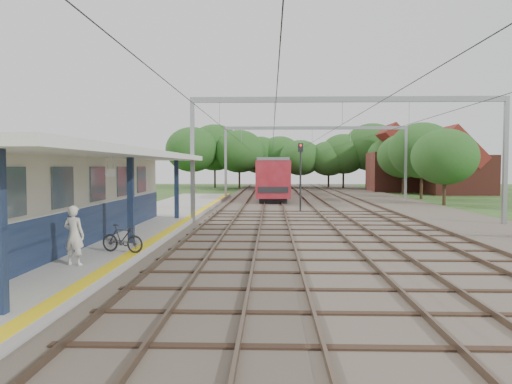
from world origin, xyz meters
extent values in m
plane|color=#2D4C1E|center=(0.00, 0.00, 0.00)|extent=(160.00, 160.00, 0.00)
cube|color=#473D33|center=(4.00, 30.00, 0.05)|extent=(18.00, 90.00, 0.10)
cube|color=gray|center=(-7.50, 14.00, 0.17)|extent=(5.00, 52.00, 0.35)
cube|color=yellow|center=(-5.25, 14.00, 0.35)|extent=(0.45, 52.00, 0.01)
cube|color=beige|center=(-8.90, 7.00, 2.05)|extent=(3.20, 18.00, 3.40)
cube|color=#111D37|center=(-7.28, 7.00, 1.05)|extent=(0.06, 18.00, 1.40)
cube|color=slate|center=(-7.27, 7.00, 2.55)|extent=(0.05, 16.00, 1.30)
cube|color=#111D37|center=(-5.90, 6.00, 1.95)|extent=(0.22, 0.22, 3.20)
cube|color=#111D37|center=(-5.90, 15.00, 1.95)|extent=(0.22, 0.22, 3.20)
cube|color=silver|center=(-7.80, 6.00, 3.67)|extent=(6.40, 20.00, 0.24)
cube|color=white|center=(-6.00, 4.00, 3.00)|extent=(0.06, 0.85, 0.26)
cube|color=brown|center=(-4.22, 30.00, 0.17)|extent=(0.07, 88.00, 0.15)
cube|color=brown|center=(-2.78, 30.00, 0.17)|extent=(0.07, 88.00, 0.15)
cube|color=brown|center=(-1.22, 30.00, 0.17)|extent=(0.07, 88.00, 0.15)
cube|color=brown|center=(0.22, 30.00, 0.17)|extent=(0.07, 88.00, 0.15)
cube|color=brown|center=(2.48, 30.00, 0.17)|extent=(0.07, 88.00, 0.15)
cube|color=brown|center=(3.92, 30.00, 0.17)|extent=(0.07, 88.00, 0.15)
cube|color=brown|center=(6.08, 30.00, 0.17)|extent=(0.07, 88.00, 0.15)
cube|color=brown|center=(7.52, 30.00, 0.17)|extent=(0.07, 88.00, 0.15)
cube|color=gray|center=(-5.00, 15.00, 3.50)|extent=(0.22, 0.22, 7.00)
cube|color=gray|center=(12.00, 15.00, 3.50)|extent=(0.22, 0.22, 7.00)
cube|color=gray|center=(3.50, 15.00, 6.85)|extent=(17.00, 0.20, 0.30)
cube|color=gray|center=(-5.00, 35.00, 3.50)|extent=(0.22, 0.22, 7.00)
cube|color=gray|center=(12.00, 35.00, 3.50)|extent=(0.22, 0.22, 7.00)
cube|color=gray|center=(3.50, 35.00, 6.85)|extent=(17.00, 0.20, 0.30)
cylinder|color=black|center=(-3.50, 30.00, 5.50)|extent=(0.02, 88.00, 0.02)
cylinder|color=black|center=(-0.50, 30.00, 5.50)|extent=(0.02, 88.00, 0.02)
cylinder|color=black|center=(3.20, 30.00, 5.50)|extent=(0.02, 88.00, 0.02)
cylinder|color=black|center=(6.80, 30.00, 5.50)|extent=(0.02, 88.00, 0.02)
cylinder|color=#382619|center=(-10.00, 61.00, 1.44)|extent=(0.28, 0.28, 2.88)
ellipsoid|color=#234C1B|center=(-10.00, 61.00, 4.96)|extent=(6.72, 6.72, 5.76)
cylinder|color=#382619|center=(-4.00, 63.00, 1.26)|extent=(0.28, 0.28, 2.52)
ellipsoid|color=#234C1B|center=(-4.00, 63.00, 4.34)|extent=(5.88, 5.88, 5.04)
cylinder|color=#382619|center=(2.00, 60.00, 1.62)|extent=(0.28, 0.28, 3.24)
ellipsoid|color=#234C1B|center=(2.00, 60.00, 5.58)|extent=(7.56, 7.56, 6.48)
cylinder|color=#382619|center=(8.00, 62.00, 1.35)|extent=(0.28, 0.28, 2.70)
ellipsoid|color=#234C1B|center=(8.00, 62.00, 4.65)|extent=(6.30, 6.30, 5.40)
cylinder|color=#382619|center=(14.50, 38.00, 1.26)|extent=(0.28, 0.28, 2.52)
ellipsoid|color=#234C1B|center=(14.50, 38.00, 4.34)|extent=(5.88, 5.88, 5.04)
cylinder|color=#382619|center=(15.00, 54.00, 1.44)|extent=(0.28, 0.28, 2.88)
ellipsoid|color=#234C1B|center=(15.00, 54.00, 4.96)|extent=(6.72, 6.72, 5.76)
cube|color=brown|center=(21.00, 46.00, 2.25)|extent=(7.00, 6.00, 4.50)
cube|color=maroon|center=(21.00, 46.00, 5.40)|extent=(4.99, 6.12, 4.99)
cube|color=brown|center=(16.00, 52.00, 2.50)|extent=(8.00, 6.00, 5.00)
cube|color=maroon|center=(16.00, 52.00, 5.90)|extent=(5.52, 6.12, 5.52)
imported|color=beige|center=(-6.37, 1.78, 1.22)|extent=(0.71, 0.54, 1.74)
imported|color=black|center=(-5.60, 3.90, 0.82)|extent=(1.61, 0.87, 0.93)
cube|color=black|center=(-0.50, 37.43, 0.32)|extent=(2.33, 16.65, 0.44)
cube|color=maroon|center=(-0.50, 37.43, 2.13)|extent=(2.92, 18.09, 3.17)
cube|color=black|center=(-0.50, 37.43, 2.46)|extent=(2.96, 16.65, 0.90)
cube|color=slate|center=(-0.50, 37.43, 3.84)|extent=(2.68, 18.09, 0.28)
cube|color=black|center=(-0.50, 56.12, 0.32)|extent=(2.33, 16.65, 0.44)
cube|color=maroon|center=(-0.50, 56.12, 2.13)|extent=(2.92, 18.09, 3.17)
cube|color=black|center=(-0.50, 56.12, 2.46)|extent=(2.96, 16.65, 0.90)
cube|color=slate|center=(-0.50, 56.12, 3.84)|extent=(2.68, 18.09, 0.28)
cylinder|color=black|center=(1.35, 21.98, 2.20)|extent=(0.14, 0.14, 4.40)
cube|color=black|center=(1.35, 21.98, 4.50)|extent=(0.37, 0.27, 0.61)
sphere|color=red|center=(1.35, 21.88, 4.65)|extent=(0.15, 0.15, 0.15)
camera|label=1|loc=(-0.66, -12.39, 3.20)|focal=35.00mm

